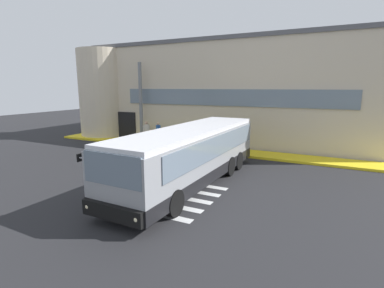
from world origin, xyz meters
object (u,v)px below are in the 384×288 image
passenger_near_column (147,131)px  bus_main_foreground (191,157)px  passenger_by_doorway (158,131)px  entry_support_column (141,102)px

passenger_near_column → bus_main_foreground: bearing=-43.6°
passenger_near_column → passenger_by_doorway: (1.12, 0.03, 0.00)m
bus_main_foreground → passenger_by_doorway: bus_main_foreground is taller
entry_support_column → bus_main_foreground: entry_support_column is taller
entry_support_column → bus_main_foreground: 11.71m
bus_main_foreground → passenger_near_column: (-7.71, 7.35, -0.25)m
entry_support_column → passenger_by_doorway: bearing=-11.8°
passenger_near_column → passenger_by_doorway: 1.12m
passenger_near_column → passenger_by_doorway: size_ratio=1.00×
bus_main_foreground → entry_support_column: bearing=137.6°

